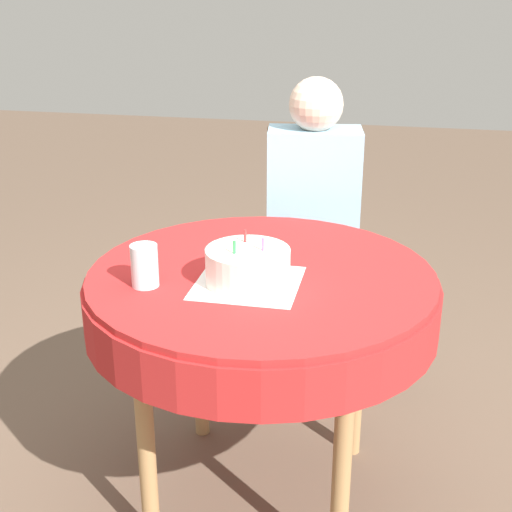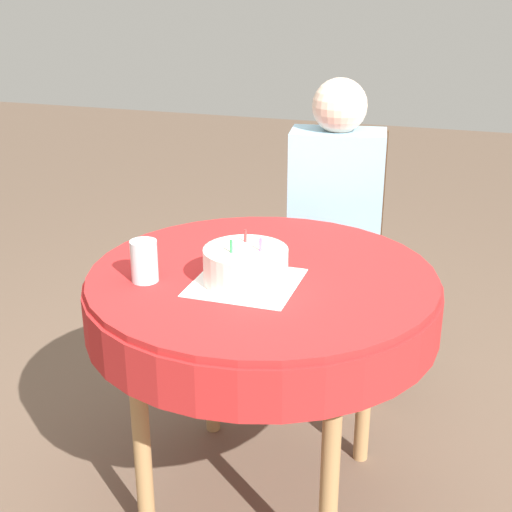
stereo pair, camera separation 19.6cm
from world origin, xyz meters
TOP-DOWN VIEW (x-y plane):
  - ground_plane at (0.00, 0.00)m, footprint 12.00×12.00m
  - dining_table at (0.00, 0.00)m, footprint 1.00×1.00m
  - chair at (0.03, 0.86)m, footprint 0.46×0.46m
  - person at (0.05, 0.77)m, footprint 0.37×0.32m
  - napkin at (-0.02, -0.08)m, footprint 0.28×0.28m
  - birthday_cake at (-0.02, -0.08)m, footprint 0.23×0.23m
  - drinking_glass at (-0.29, -0.15)m, footprint 0.07×0.07m

SIDE VIEW (x-z plane):
  - ground_plane at x=0.00m, z-range 0.00..0.00m
  - chair at x=0.03m, z-range 0.03..1.02m
  - dining_table at x=0.00m, z-range 0.29..1.06m
  - person at x=0.05m, z-range 0.12..1.33m
  - napkin at x=-0.02m, z-range 0.77..0.77m
  - birthday_cake at x=-0.02m, z-range 0.75..0.88m
  - drinking_glass at x=-0.29m, z-range 0.77..0.88m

